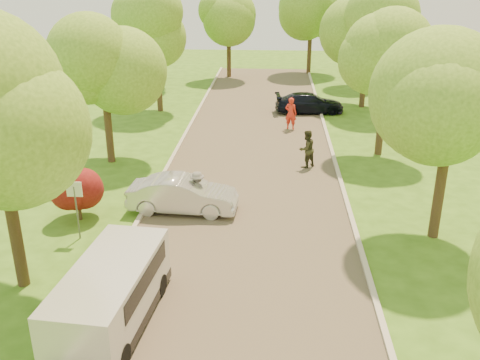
% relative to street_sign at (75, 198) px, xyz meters
% --- Properties ---
extents(ground, '(100.00, 100.00, 0.00)m').
position_rel_street_sign_xyz_m(ground, '(5.80, -4.00, -1.56)').
color(ground, '#366317').
rests_on(ground, ground).
extents(road, '(8.00, 60.00, 0.01)m').
position_rel_street_sign_xyz_m(road, '(5.80, 4.00, -1.56)').
color(road, '#4C4438').
rests_on(road, ground).
extents(curb_left, '(0.18, 60.00, 0.12)m').
position_rel_street_sign_xyz_m(curb_left, '(1.75, 4.00, -1.50)').
color(curb_left, '#B2AD9E').
rests_on(curb_left, ground).
extents(curb_right, '(0.18, 60.00, 0.12)m').
position_rel_street_sign_xyz_m(curb_right, '(9.85, 4.00, -1.50)').
color(curb_right, '#B2AD9E').
rests_on(curb_right, ground).
extents(street_sign, '(0.55, 0.06, 2.17)m').
position_rel_street_sign_xyz_m(street_sign, '(0.00, 0.00, 0.00)').
color(street_sign, '#59595E').
rests_on(street_sign, ground).
extents(red_shrub, '(1.70, 1.70, 1.95)m').
position_rel_street_sign_xyz_m(red_shrub, '(-0.50, 1.50, -0.47)').
color(red_shrub, '#382619').
rests_on(red_shrub, ground).
extents(tree_l_mida, '(4.71, 4.60, 7.39)m').
position_rel_street_sign_xyz_m(tree_l_mida, '(-0.50, -3.00, 3.61)').
color(tree_l_mida, '#382619').
rests_on(tree_l_mida, ground).
extents(tree_l_midb, '(4.30, 4.20, 6.62)m').
position_rel_street_sign_xyz_m(tree_l_midb, '(-1.01, 8.00, 3.02)').
color(tree_l_midb, '#382619').
rests_on(tree_l_midb, ground).
extents(tree_l_far, '(4.92, 4.80, 7.79)m').
position_rel_street_sign_xyz_m(tree_l_far, '(-0.59, 18.00, 3.90)').
color(tree_l_far, '#382619').
rests_on(tree_l_far, ground).
extents(tree_r_mida, '(5.13, 5.00, 7.95)m').
position_rel_street_sign_xyz_m(tree_r_mida, '(12.82, 1.00, 3.97)').
color(tree_r_mida, '#382619').
rests_on(tree_r_mida, ground).
extents(tree_r_midb, '(4.51, 4.40, 7.01)m').
position_rel_street_sign_xyz_m(tree_r_midb, '(12.40, 10.00, 3.32)').
color(tree_r_midb, '#382619').
rests_on(tree_r_midb, ground).
extents(tree_r_far, '(5.33, 5.20, 8.34)m').
position_rel_street_sign_xyz_m(tree_r_far, '(13.03, 20.00, 4.27)').
color(tree_r_far, '#382619').
rests_on(tree_r_far, ground).
extents(tree_bg_a, '(5.12, 5.00, 7.72)m').
position_rel_street_sign_xyz_m(tree_bg_a, '(-2.98, 26.00, 3.75)').
color(tree_bg_a, '#382619').
rests_on(tree_bg_a, ground).
extents(tree_bg_b, '(5.12, 5.00, 7.95)m').
position_rel_street_sign_xyz_m(tree_bg_b, '(14.02, 28.00, 3.97)').
color(tree_bg_b, '#382619').
rests_on(tree_bg_b, ground).
extents(tree_bg_c, '(4.92, 4.80, 7.33)m').
position_rel_street_sign_xyz_m(tree_bg_c, '(3.01, 30.00, 3.46)').
color(tree_bg_c, '#382619').
rests_on(tree_bg_c, ground).
extents(tree_bg_d, '(5.12, 5.00, 7.72)m').
position_rel_street_sign_xyz_m(tree_bg_d, '(10.02, 32.00, 3.75)').
color(tree_bg_d, '#382619').
rests_on(tree_bg_d, ground).
extents(minivan, '(2.31, 4.95, 1.79)m').
position_rel_street_sign_xyz_m(minivan, '(2.60, -4.72, -0.62)').
color(minivan, silver).
rests_on(minivan, ground).
extents(silver_sedan, '(4.35, 1.72, 1.41)m').
position_rel_street_sign_xyz_m(silver_sedan, '(3.30, 2.51, -0.86)').
color(silver_sedan, silver).
rests_on(silver_sedan, ground).
extents(dark_sedan, '(4.62, 2.24, 1.30)m').
position_rel_street_sign_xyz_m(dark_sedan, '(9.10, 18.15, -0.92)').
color(dark_sedan, black).
rests_on(dark_sedan, ground).
extents(longboard, '(0.33, 0.83, 0.09)m').
position_rel_street_sign_xyz_m(longboard, '(3.89, 2.52, -1.48)').
color(longboard, black).
rests_on(longboard, ground).
extents(skateboarder, '(1.08, 0.71, 1.57)m').
position_rel_street_sign_xyz_m(skateboarder, '(3.89, 2.52, -0.68)').
color(skateboarder, slate).
rests_on(skateboarder, longboard).
extents(person_striped, '(0.80, 0.64, 1.91)m').
position_rel_street_sign_xyz_m(person_striped, '(7.78, 14.22, -0.61)').
color(person_striped, red).
rests_on(person_striped, ground).
extents(person_olive, '(1.13, 1.10, 1.83)m').
position_rel_street_sign_xyz_m(person_olive, '(8.39, 7.82, -0.65)').
color(person_olive, '#2D2F1C').
rests_on(person_olive, ground).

